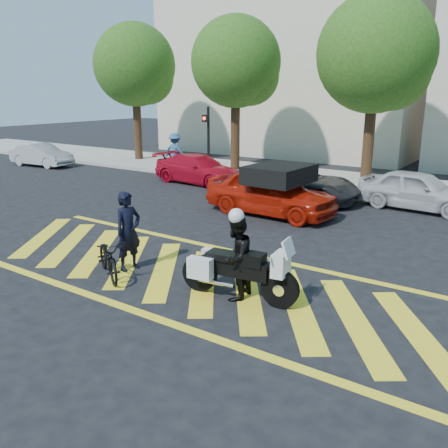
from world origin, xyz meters
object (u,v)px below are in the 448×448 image
Objects in this scene: red_convertible at (271,192)px; parked_left at (199,169)px; parked_mid_left at (294,183)px; officer_moto at (236,258)px; bicycle at (108,257)px; officer_bike at (128,231)px; police_motorcycle at (237,270)px; parked_far_left at (41,155)px; parked_mid_right at (418,190)px.

red_convertible is 6.00m from parked_left.
parked_mid_left is (-0.23, 2.15, -0.08)m from red_convertible.
officer_moto is 0.39× the size of parked_left.
bicycle is at bearing -149.06° from parked_left.
officer_bike is at bearing 26.77° from bicycle.
police_motorcycle is 0.56× the size of red_convertible.
parked_far_left is 9.84m from parked_left.
bicycle is at bearing -176.76° from officer_bike.
red_convertible is 2.17m from parked_mid_left.
parked_mid_right is at bearing -92.01° from parked_far_left.
parked_far_left is (-14.99, 2.15, -0.14)m from red_convertible.
red_convertible is (0.26, 6.65, 0.30)m from bicycle.
officer_bike is 0.73× the size of police_motorcycle.
red_convertible is at bearing -164.12° from officer_moto.
parked_mid_left is 4.15m from parked_mid_right.
police_motorcycle is 0.62× the size of parked_mid_right.
officer_bike is at bearing -124.80° from parked_far_left.
parked_mid_left is (0.04, 8.81, 0.21)m from bicycle.
police_motorcycle is 6.56m from red_convertible.
red_convertible is 0.92× the size of parked_mid_left.
police_motorcycle is at bearing 66.12° from officer_moto.
parked_mid_left is (-2.80, 8.18, -0.17)m from officer_moto.
bicycle is 0.36× the size of parked_mid_left.
parked_left is at bearing 123.49° from police_motorcycle.
officer_moto is 11.91m from parked_left.
officer_bike is at bearing 173.61° from police_motorcycle.
parked_mid_right is at bearing -78.54° from parked_mid_left.
officer_bike is 2.83m from police_motorcycle.
police_motorcycle is at bearing -166.41° from parked_mid_left.
parked_far_left is at bearing 90.18° from bicycle.
officer_moto is (2.80, 0.05, -0.06)m from officer_bike.
parked_left reaches higher than police_motorcycle.
bicycle is 0.46× the size of parked_far_left.
red_convertible reaches higher than parked_far_left.
bicycle is 1.01× the size of officer_moto.
police_motorcycle is 0.51× the size of parked_mid_left.
officer_bike is 6.08m from red_convertible.
officer_bike is 8.23m from parked_mid_left.
officer_moto is 6.55m from red_convertible.
officer_moto reaches higher than parked_left.
officer_moto reaches higher than bicycle.
parked_mid_right is at bearing 165.64° from officer_moto.
parked_mid_left is 1.21× the size of parked_mid_right.
parked_mid_right is (3.96, 9.43, -0.22)m from officer_bike.
officer_bike reaches higher than red_convertible.
parked_far_left is (-14.77, 8.22, -0.29)m from officer_bike.
parked_far_left is 18.77m from parked_mid_right.
parked_mid_left is at bearing -95.69° from parked_far_left.
parked_far_left is at bearing -122.23° from officer_moto.
parked_mid_left reaches higher than bicycle.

